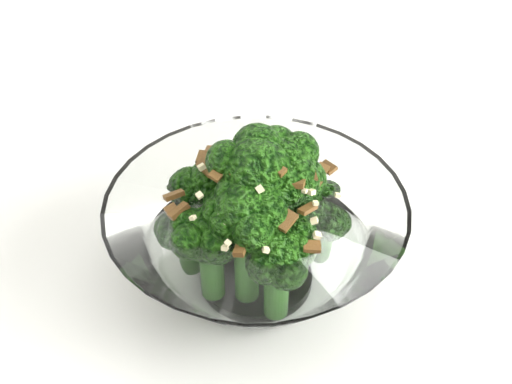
# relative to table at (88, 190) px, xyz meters

# --- Properties ---
(table) EXTENTS (1.30, 0.96, 0.75)m
(table) POSITION_rel_table_xyz_m (0.00, 0.00, 0.00)
(table) COLOR white
(table) RESTS_ON ground
(broccoli_dish) EXTENTS (0.22, 0.22, 0.13)m
(broccoli_dish) POSITION_rel_table_xyz_m (0.22, -0.13, 0.12)
(broccoli_dish) COLOR white
(broccoli_dish) RESTS_ON table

